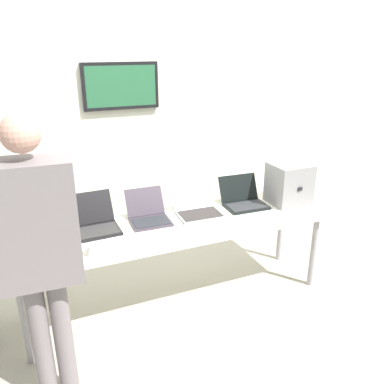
{
  "coord_description": "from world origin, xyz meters",
  "views": [
    {
      "loc": [
        -1.02,
        -2.67,
        2.08
      ],
      "look_at": [
        0.15,
        0.06,
        0.96
      ],
      "focal_mm": 36.68,
      "sensor_mm": 36.0,
      "label": 1
    }
  ],
  "objects_px": {
    "equipment_box": "(289,183)",
    "person": "(37,243)",
    "laptop_station_3": "(197,206)",
    "laptop_station_0": "(35,234)",
    "laptop_station_1": "(93,222)",
    "laptop_station_2": "(148,214)",
    "workbench": "(178,229)",
    "laptop_station_4": "(243,199)",
    "coffee_mug": "(93,250)"
  },
  "relations": [
    {
      "from": "equipment_box",
      "to": "person",
      "type": "height_order",
      "value": "person"
    },
    {
      "from": "laptop_station_3",
      "to": "person",
      "type": "xyz_separation_m",
      "value": [
        -1.27,
        -0.75,
        0.28
      ]
    },
    {
      "from": "laptop_station_3",
      "to": "person",
      "type": "bearing_deg",
      "value": -149.47
    },
    {
      "from": "laptop_station_0",
      "to": "laptop_station_1",
      "type": "distance_m",
      "value": 0.42
    },
    {
      "from": "laptop_station_0",
      "to": "laptop_station_2",
      "type": "height_order",
      "value": "laptop_station_0"
    },
    {
      "from": "laptop_station_3",
      "to": "person",
      "type": "relative_size",
      "value": 0.21
    },
    {
      "from": "workbench",
      "to": "person",
      "type": "bearing_deg",
      "value": -149.2
    },
    {
      "from": "laptop_station_4",
      "to": "laptop_station_2",
      "type": "bearing_deg",
      "value": 178.67
    },
    {
      "from": "laptop_station_0",
      "to": "coffee_mug",
      "type": "distance_m",
      "value": 0.51
    },
    {
      "from": "equipment_box",
      "to": "laptop_station_4",
      "type": "height_order",
      "value": "equipment_box"
    },
    {
      "from": "laptop_station_2",
      "to": "coffee_mug",
      "type": "height_order",
      "value": "laptop_station_2"
    },
    {
      "from": "laptop_station_4",
      "to": "coffee_mug",
      "type": "bearing_deg",
      "value": -164.72
    },
    {
      "from": "laptop_station_1",
      "to": "coffee_mug",
      "type": "height_order",
      "value": "laptop_station_1"
    },
    {
      "from": "workbench",
      "to": "laptop_station_4",
      "type": "bearing_deg",
      "value": 10.82
    },
    {
      "from": "laptop_station_2",
      "to": "laptop_station_0",
      "type": "bearing_deg",
      "value": -178.42
    },
    {
      "from": "workbench",
      "to": "laptop_station_1",
      "type": "bearing_deg",
      "value": 165.88
    },
    {
      "from": "laptop_station_2",
      "to": "coffee_mug",
      "type": "distance_m",
      "value": 0.65
    },
    {
      "from": "equipment_box",
      "to": "laptop_station_2",
      "type": "height_order",
      "value": "equipment_box"
    },
    {
      "from": "equipment_box",
      "to": "laptop_station_2",
      "type": "xyz_separation_m",
      "value": [
        -1.28,
        0.13,
        -0.13
      ]
    },
    {
      "from": "equipment_box",
      "to": "laptop_station_0",
      "type": "distance_m",
      "value": 2.15
    },
    {
      "from": "coffee_mug",
      "to": "laptop_station_2",
      "type": "bearing_deg",
      "value": 37.74
    },
    {
      "from": "laptop_station_2",
      "to": "laptop_station_3",
      "type": "height_order",
      "value": "laptop_station_3"
    },
    {
      "from": "workbench",
      "to": "coffee_mug",
      "type": "bearing_deg",
      "value": -160.63
    },
    {
      "from": "laptop_station_4",
      "to": "person",
      "type": "bearing_deg",
      "value": -156.43
    },
    {
      "from": "equipment_box",
      "to": "person",
      "type": "xyz_separation_m",
      "value": [
        -2.13,
        -0.65,
        0.17
      ]
    },
    {
      "from": "laptop_station_4",
      "to": "equipment_box",
      "type": "bearing_deg",
      "value": -14.57
    },
    {
      "from": "laptop_station_1",
      "to": "laptop_station_3",
      "type": "distance_m",
      "value": 0.87
    },
    {
      "from": "laptop_station_0",
      "to": "laptop_station_2",
      "type": "relative_size",
      "value": 1.02
    },
    {
      "from": "equipment_box",
      "to": "workbench",
      "type": "bearing_deg",
      "value": -178.69
    },
    {
      "from": "laptop_station_2",
      "to": "equipment_box",
      "type": "bearing_deg",
      "value": -5.61
    },
    {
      "from": "laptop_station_2",
      "to": "laptop_station_3",
      "type": "bearing_deg",
      "value": -3.0
    },
    {
      "from": "laptop_station_3",
      "to": "laptop_station_1",
      "type": "bearing_deg",
      "value": 177.82
    },
    {
      "from": "person",
      "to": "equipment_box",
      "type": "bearing_deg",
      "value": 16.9
    },
    {
      "from": "workbench",
      "to": "laptop_station_4",
      "type": "xyz_separation_m",
      "value": [
        0.68,
        0.13,
        0.11
      ]
    },
    {
      "from": "laptop_station_0",
      "to": "laptop_station_3",
      "type": "relative_size",
      "value": 1.02
    },
    {
      "from": "laptop_station_1",
      "to": "laptop_station_4",
      "type": "relative_size",
      "value": 1.06
    },
    {
      "from": "coffee_mug",
      "to": "laptop_station_1",
      "type": "bearing_deg",
      "value": 80.26
    },
    {
      "from": "person",
      "to": "laptop_station_2",
      "type": "bearing_deg",
      "value": 42.28
    },
    {
      "from": "laptop_station_3",
      "to": "coffee_mug",
      "type": "distance_m",
      "value": 1.01
    },
    {
      "from": "workbench",
      "to": "coffee_mug",
      "type": "distance_m",
      "value": 0.76
    },
    {
      "from": "equipment_box",
      "to": "coffee_mug",
      "type": "relative_size",
      "value": 4.39
    },
    {
      "from": "workbench",
      "to": "laptop_station_4",
      "type": "relative_size",
      "value": 6.89
    },
    {
      "from": "laptop_station_1",
      "to": "person",
      "type": "bearing_deg",
      "value": -117.2
    },
    {
      "from": "equipment_box",
      "to": "laptop_station_4",
      "type": "xyz_separation_m",
      "value": [
        -0.4,
        0.11,
        -0.13
      ]
    },
    {
      "from": "laptop_station_0",
      "to": "laptop_station_1",
      "type": "xyz_separation_m",
      "value": [
        0.42,
        0.03,
        -0.0
      ]
    },
    {
      "from": "laptop_station_4",
      "to": "person",
      "type": "height_order",
      "value": "person"
    },
    {
      "from": "laptop_station_0",
      "to": "laptop_station_1",
      "type": "relative_size",
      "value": 0.95
    },
    {
      "from": "laptop_station_3",
      "to": "person",
      "type": "distance_m",
      "value": 1.5
    },
    {
      "from": "equipment_box",
      "to": "laptop_station_0",
      "type": "relative_size",
      "value": 0.95
    },
    {
      "from": "laptop_station_1",
      "to": "person",
      "type": "relative_size",
      "value": 0.22
    }
  ]
}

